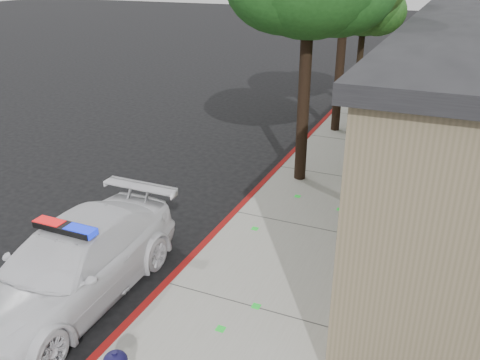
% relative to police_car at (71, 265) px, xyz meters
% --- Properties ---
extents(ground, '(120.00, 120.00, 0.00)m').
position_rel_police_car_xyz_m(ground, '(1.26, 0.84, -0.68)').
color(ground, black).
rests_on(ground, ground).
extents(sidewalk, '(3.20, 60.00, 0.15)m').
position_rel_police_car_xyz_m(sidewalk, '(2.86, 3.84, -0.60)').
color(sidewalk, '#9A978C').
rests_on(sidewalk, ground).
extents(red_curb, '(0.14, 60.00, 0.16)m').
position_rel_police_car_xyz_m(red_curb, '(1.32, 3.84, -0.60)').
color(red_curb, '#9F1111').
rests_on(red_curb, ground).
extents(police_car, '(1.91, 4.64, 1.46)m').
position_rel_police_car_xyz_m(police_car, '(0.00, 0.00, 0.00)').
color(police_car, white).
rests_on(police_car, ground).
extents(street_tree_far, '(2.78, 2.65, 5.02)m').
position_rel_police_car_xyz_m(street_tree_far, '(2.12, 13.49, 3.24)').
color(street_tree_far, black).
rests_on(street_tree_far, sidewalk).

